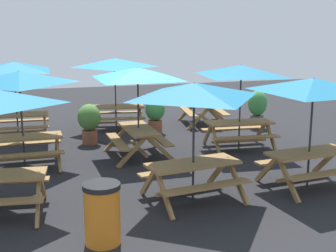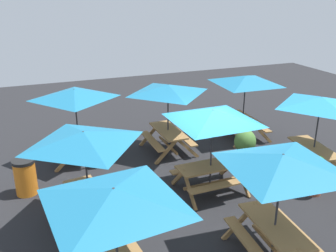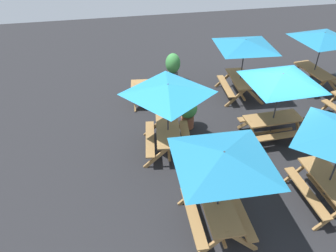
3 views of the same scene
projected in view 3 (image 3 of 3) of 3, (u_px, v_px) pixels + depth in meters
name	position (u px, v px, depth m)	size (l,w,h in m)	color
ground_plane	(270.00, 137.00, 10.78)	(28.17, 28.17, 0.00)	#232326
picnic_table_1	(155.00, 88.00, 12.34)	(1.72, 1.96, 0.81)	olive
picnic_table_2	(168.00, 94.00, 9.09)	(2.27, 2.27, 2.34)	olive
picnic_table_3	(281.00, 83.00, 9.62)	(2.83, 2.83, 2.34)	olive
picnic_table_4	(323.00, 40.00, 12.47)	(2.81, 2.81, 2.34)	olive
picnic_table_7	(245.00, 48.00, 11.87)	(2.82, 2.82, 2.34)	olive
picnic_table_8	(223.00, 163.00, 6.73)	(2.83, 2.83, 2.34)	olive
potted_plant_0	(188.00, 112.00, 10.89)	(0.62, 0.62, 1.09)	#935138
potted_plant_1	(173.00, 66.00, 13.61)	(0.62, 0.62, 1.24)	#59595B
potted_plant_2	(234.00, 147.00, 9.27)	(0.66, 0.66, 1.15)	#935138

